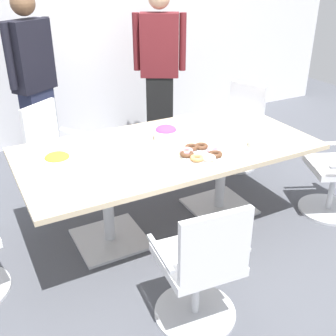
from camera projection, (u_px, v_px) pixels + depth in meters
The scene contains 13 objects.
ground_plane at pixel (168, 223), 3.68m from camera, with size 10.00×10.00×0.01m, color #4C4F56.
back_wall at pixel (75, 27), 4.95m from camera, with size 8.00×0.10×2.80m, color white.
conference_table at pixel (168, 160), 3.40m from camera, with size 2.40×1.20×0.75m.
office_chair_0 at pixel (56, 156), 4.00m from camera, with size 0.75×0.75×0.91m.
office_chair_2 at pixel (201, 271), 2.50m from camera, with size 0.59×0.59×0.91m.
office_chair_4 at pixel (238, 130), 4.61m from camera, with size 0.70×0.70×0.91m.
person_standing_0 at pixel (34, 81), 4.28m from camera, with size 0.56×0.42×1.87m.
person_standing_1 at pixel (160, 68), 4.80m from camera, with size 0.57×0.40×1.87m.
snack_bowl_chips_orange at pixel (57, 159), 3.02m from camera, with size 0.21×0.21×0.09m.
snack_bowl_candy_mix at pixel (166, 133), 3.45m from camera, with size 0.20×0.20×0.12m.
donut_platter at pixel (200, 153), 3.17m from camera, with size 0.33×0.34×0.04m.
plate_stack at pixel (262, 144), 3.34m from camera, with size 0.23×0.23×0.04m.
napkin_pile at pixel (246, 122), 3.72m from camera, with size 0.15×0.15×0.09m, color white.
Camera 1 is at (-1.44, -2.71, 2.09)m, focal length 43.77 mm.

